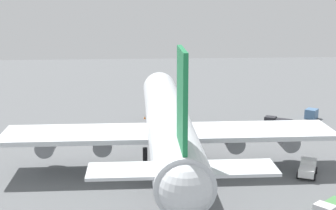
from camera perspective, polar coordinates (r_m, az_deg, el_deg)
name	(u,v)px	position (r m, az deg, el deg)	size (l,w,h in m)	color
ground_plane	(168,162)	(76.86, 0.00, -6.63)	(234.01, 234.01, 0.00)	slate
cargo_airplane	(168,122)	(74.86, 0.00, -2.03)	(58.50, 48.76, 20.27)	silver
cargo_loader	(331,209)	(62.15, 18.41, -11.35)	(5.06, 5.41, 1.95)	silver
catering_truck	(307,168)	(73.87, 15.91, -7.10)	(5.15, 3.97, 2.09)	white
maintenance_van	(32,136)	(89.98, -15.55, -3.47)	(3.32, 4.98, 2.00)	#4C8C4C
fuel_truck	(278,122)	(97.26, 12.63, -1.96)	(4.18, 5.33, 2.07)	#232328
cargo_container_fore	(311,114)	(106.17, 16.33, -0.98)	(3.33, 3.26, 1.99)	#4C729E
safety_cone_nose	(145,117)	(101.78, -2.72, -1.46)	(0.42, 0.42, 0.60)	orange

